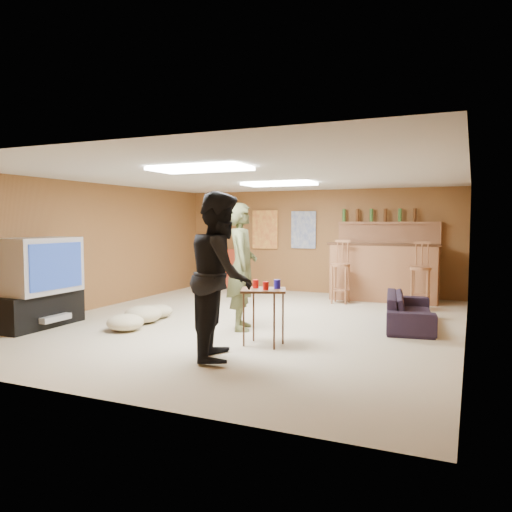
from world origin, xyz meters
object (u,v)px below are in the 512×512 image
at_px(person_black, 221,275).
at_px(tray_table, 263,317).
at_px(person_olive, 242,267).
at_px(sofa, 410,310).
at_px(bar_counter, 384,272).
at_px(tv_body, 40,265).

distance_m(person_black, tray_table, 0.93).
xyz_separation_m(person_olive, tray_table, (0.64, -0.73, -0.54)).
relative_size(person_black, sofa, 1.14).
height_order(bar_counter, person_black, person_black).
xyz_separation_m(tv_body, person_black, (3.14, -0.39, 0.03)).
bearing_deg(person_olive, tv_body, 87.09).
bearing_deg(tv_body, bar_counter, 47.00).
height_order(tv_body, bar_counter, tv_body).
distance_m(person_olive, person_black, 1.48).
relative_size(bar_counter, tray_table, 2.85).
distance_m(bar_counter, tray_table, 4.23).
bearing_deg(person_olive, sofa, -86.03).
xyz_separation_m(bar_counter, sofa, (0.74, -2.27, -0.31)).
bearing_deg(tray_table, tv_body, -174.85).
height_order(tv_body, tray_table, tv_body).
relative_size(tv_body, tray_table, 1.56).
xyz_separation_m(bar_counter, person_black, (-1.01, -4.84, 0.38)).
height_order(tv_body, person_olive, person_olive).
bearing_deg(sofa, person_olive, 109.44).
relative_size(person_black, tray_table, 2.65).
distance_m(tv_body, bar_counter, 6.09).
bearing_deg(tray_table, bar_counter, 79.20).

